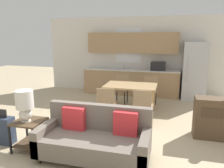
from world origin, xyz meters
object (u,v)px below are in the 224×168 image
Objects in this scene: side_table at (30,130)px; table_lamp at (25,104)px; dining_chair_far_right at (150,89)px; suitcase at (2,130)px; couch at (95,138)px; dining_chair_far_left at (121,88)px; refrigerator at (194,71)px; dining_table at (130,88)px; dining_chair_near_left at (106,103)px; dining_chair_near_right at (143,105)px; credenza at (222,119)px.

table_lamp is at bearing -124.50° from side_table.
dining_chair_far_right is 3.99m from suitcase.
table_lamp is 0.65× the size of dining_chair_far_right.
dining_chair_far_left is at bearing 94.26° from couch.
refrigerator is 2.46m from dining_chair_far_left.
dining_table is 0.94m from dining_chair_far_right.
table_lamp is at bearing 50.89° from dining_chair_near_left.
dining_chair_far_left is 1.00× the size of dining_chair_near_right.
dining_table is 1.54× the size of dining_chair_far_right.
dining_chair_near_right is (-1.31, -2.69, -0.43)m from refrigerator.
refrigerator is 1.76m from dining_chair_far_right.
dining_chair_far_left is (-2.45, 1.82, 0.08)m from credenza.
refrigerator is 1.01× the size of couch.
dining_chair_near_left is at bearing 175.73° from credenza.
dining_table is 1.54× the size of dining_chair_near_left.
refrigerator is 1.73× the size of credenza.
dining_chair_far_left is at bearing -173.06° from dining_chair_far_right.
refrigerator reaches higher than dining_chair_near_right.
dining_chair_far_left is at bearing -153.11° from refrigerator.
side_table is at bearing -177.48° from couch.
dining_table is 2.43× the size of side_table.
dining_chair_far_left and dining_chair_far_right have the same top height.
table_lamp is (-1.43, -2.40, 0.17)m from dining_table.
table_lamp reaches higher than suitcase.
couch is 2.70× the size of suitcase.
couch is at bearing 70.32° from dining_chair_near_right.
side_table is at bearing 50.93° from dining_chair_near_left.
dining_chair_far_right is at bearing 61.63° from dining_table.
table_lamp is at bearing -126.39° from refrigerator.
refrigerator is 2.14× the size of dining_chair_far_right.
table_lamp is at bearing -112.99° from dining_chair_far_right.
dining_chair_near_left reaches higher than couch.
suitcase is at bearing 34.99° from dining_chair_near_left.
dining_chair_far_left is at bearing 143.36° from credenza.
dining_chair_near_left is at bearing -86.27° from dining_chair_far_left.
couch is 1.71× the size of credenza.
dining_chair_far_left is at bearing -96.10° from dining_chair_near_left.
dining_chair_far_right is at bearing -123.81° from dining_chair_near_left.
table_lamp reaches higher than side_table.
side_table is at bearing -158.51° from credenza.
dining_chair_near_left is at bearing -110.32° from dining_chair_far_right.
side_table is 0.50m from table_lamp.
dining_table is 1.54× the size of dining_chair_far_left.
dining_chair_near_right is (1.83, 1.58, 0.12)m from side_table.
dining_chair_far_left is 1.64m from dining_chair_near_left.
dining_chair_far_right is at bearing 3.29° from dining_chair_far_left.
side_table is at bearing -103.68° from dining_chair_far_left.
dining_table reaches higher than side_table.
refrigerator is 3.02m from dining_chair_near_right.
refrigerator is 2.97m from credenza.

